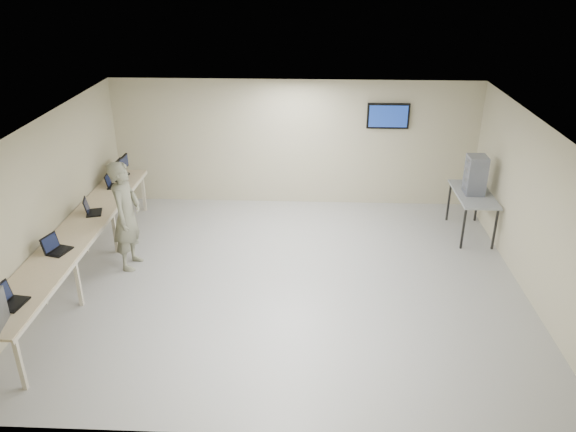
{
  "coord_description": "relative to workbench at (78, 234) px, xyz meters",
  "views": [
    {
      "loc": [
        0.38,
        -8.41,
        5.13
      ],
      "look_at": [
        0.0,
        0.2,
        1.15
      ],
      "focal_mm": 35.0,
      "sensor_mm": 36.0,
      "label": 1
    }
  ],
  "objects": [
    {
      "name": "room",
      "position": [
        3.62,
        0.06,
        0.58
      ],
      "size": [
        8.01,
        7.01,
        2.81
      ],
      "color": "gray",
      "rests_on": "ground"
    },
    {
      "name": "monitor_far",
      "position": [
        -0.01,
        2.71,
        0.32
      ],
      "size": [
        0.19,
        0.42,
        0.41
      ],
      "color": "black",
      "rests_on": "workbench"
    },
    {
      "name": "side_table",
      "position": [
        7.19,
        1.99,
        -0.0
      ],
      "size": [
        0.7,
        1.49,
        0.89
      ],
      "color": "gray",
      "rests_on": "ground"
    },
    {
      "name": "laptop_0",
      "position": [
        -0.05,
        -2.25,
        0.15
      ],
      "size": [
        0.36,
        0.42,
        0.3
      ],
      "rotation": [
        0.0,
        0.0,
        -0.13
      ],
      "color": "black",
      "rests_on": "workbench"
    },
    {
      "name": "laptop_3",
      "position": [
        -0.07,
        2.0,
        0.14
      ],
      "size": [
        0.31,
        0.36,
        0.26
      ],
      "rotation": [
        0.0,
        0.0,
        0.12
      ],
      "color": "black",
      "rests_on": "workbench"
    },
    {
      "name": "workbench",
      "position": [
        0.0,
        0.0,
        0.0
      ],
      "size": [
        0.76,
        6.0,
        0.9
      ],
      "color": "#D8B68E",
      "rests_on": "ground"
    },
    {
      "name": "monitor_near",
      "position": [
        -0.01,
        2.32,
        0.34
      ],
      "size": [
        0.2,
        0.45,
        0.44
      ],
      "color": "black",
      "rests_on": "workbench"
    },
    {
      "name": "storage_bins",
      "position": [
        7.17,
        1.99,
        0.45
      ],
      "size": [
        0.36,
        0.4,
        0.77
      ],
      "color": "gray",
      "rests_on": "side_table"
    },
    {
      "name": "laptop_1",
      "position": [
        -0.04,
        -0.77,
        0.15
      ],
      "size": [
        0.39,
        0.43,
        0.29
      ],
      "rotation": [
        0.0,
        0.0,
        -0.28
      ],
      "color": "black",
      "rests_on": "workbench"
    },
    {
      "name": "soldier",
      "position": [
        0.73,
        0.42,
        0.17
      ],
      "size": [
        0.54,
        0.77,
        2.0
      ],
      "primitive_type": "imported",
      "rotation": [
        0.0,
        0.0,
        1.49
      ],
      "color": "#5E5F4D",
      "rests_on": "ground"
    },
    {
      "name": "laptop_2",
      "position": [
        -0.02,
        0.71,
        0.15
      ],
      "size": [
        0.38,
        0.41,
        0.28
      ],
      "rotation": [
        0.0,
        0.0,
        0.27
      ],
      "color": "black",
      "rests_on": "workbench"
    }
  ]
}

